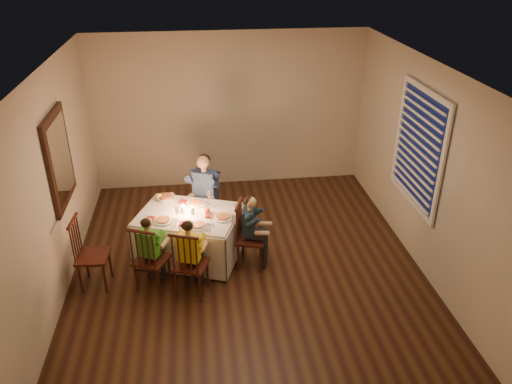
{
  "coord_description": "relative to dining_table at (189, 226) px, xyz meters",
  "views": [
    {
      "loc": [
        -0.57,
        -5.45,
        3.89
      ],
      "look_at": [
        0.15,
        0.15,
        0.98
      ],
      "focal_mm": 35.0,
      "sensor_mm": 36.0,
      "label": 1
    }
  ],
  "objects": [
    {
      "name": "window_blinds",
      "position": [
        2.94,
        -0.16,
        1.02
      ],
      "size": [
        0.07,
        1.34,
        1.54
      ],
      "color": "#0D1337",
      "rests_on": "wall_right"
    },
    {
      "name": "ceiling",
      "position": [
        0.73,
        -0.26,
        2.12
      ],
      "size": [
        5.0,
        5.0,
        0.0
      ],
      "primitive_type": "plane",
      "color": "white",
      "rests_on": "wall_back"
    },
    {
      "name": "child_yellow",
      "position": [
        0.01,
        -0.77,
        -0.48
      ],
      "size": [
        0.41,
        0.39,
        1.02
      ],
      "primitive_type": null,
      "rotation": [
        0.0,
        0.0,
        2.79
      ],
      "color": "yellow",
      "rests_on": "ground"
    },
    {
      "name": "wall_mirror",
      "position": [
        -1.48,
        0.04,
        1.02
      ],
      "size": [
        0.06,
        0.95,
        1.15
      ],
      "color": "black",
      "rests_on": "wall_left"
    },
    {
      "name": "wall_left",
      "position": [
        -1.52,
        -0.26,
        0.82
      ],
      "size": [
        0.02,
        5.0,
        2.6
      ],
      "primitive_type": "cube",
      "color": "#BDB0A1",
      "rests_on": "ground"
    },
    {
      "name": "adult",
      "position": [
        0.24,
        0.65,
        -0.48
      ],
      "size": [
        0.56,
        0.54,
        1.21
      ],
      "primitive_type": null,
      "rotation": [
        0.0,
        0.0,
        -0.43
      ],
      "color": "#314E7B",
      "rests_on": "ground"
    },
    {
      "name": "chair_adult",
      "position": [
        0.24,
        0.65,
        -0.48
      ],
      "size": [
        0.49,
        0.48,
        0.91
      ],
      "primitive_type": null,
      "rotation": [
        0.0,
        0.0,
        -0.43
      ],
      "color": "black",
      "rests_on": "ground"
    },
    {
      "name": "child_teal",
      "position": [
        0.8,
        -0.29,
        -0.48
      ],
      "size": [
        0.38,
        0.39,
        1.01
      ],
      "primitive_type": null,
      "rotation": [
        0.0,
        0.0,
        1.27
      ],
      "color": "#172B3A",
      "rests_on": "ground"
    },
    {
      "name": "child_green",
      "position": [
        -0.46,
        -0.61,
        -0.48
      ],
      "size": [
        0.4,
        0.39,
        0.99
      ],
      "primitive_type": null,
      "rotation": [
        0.0,
        0.0,
        2.71
      ],
      "color": "green",
      "rests_on": "ground"
    },
    {
      "name": "wall_right",
      "position": [
        2.98,
        -0.26,
        0.82
      ],
      "size": [
        0.02,
        5.0,
        2.6
      ],
      "primitive_type": "cube",
      "color": "#BDB0A1",
      "rests_on": "ground"
    },
    {
      "name": "setting_adult",
      "position": [
        0.11,
        0.23,
        0.2
      ],
      "size": [
        0.33,
        0.33,
        0.02
      ],
      "primitive_type": "cylinder",
      "rotation": [
        0.0,
        0.0,
        -0.35
      ],
      "color": "silver",
      "rests_on": "dining_table"
    },
    {
      "name": "setting_green",
      "position": [
        -0.31,
        -0.17,
        0.2
      ],
      "size": [
        0.33,
        0.33,
        0.02
      ],
      "primitive_type": "cylinder",
      "rotation": [
        0.0,
        0.0,
        -0.35
      ],
      "color": "silver",
      "rests_on": "dining_table"
    },
    {
      "name": "dining_table",
      "position": [
        0.0,
        0.0,
        0.0
      ],
      "size": [
        1.54,
        1.32,
        0.64
      ],
      "rotation": [
        0.0,
        0.0,
        -0.35
      ],
      "color": "silver",
      "rests_on": "ground"
    },
    {
      "name": "candle_left",
      "position": [
        -0.06,
        0.02,
        0.24
      ],
      "size": [
        0.06,
        0.06,
        0.1
      ],
      "primitive_type": "cylinder",
      "color": "white",
      "rests_on": "dining_table"
    },
    {
      "name": "squash",
      "position": [
        -0.38,
        0.43,
        0.24
      ],
      "size": [
        0.09,
        0.09,
        0.09
      ],
      "primitive_type": "sphere",
      "color": "#FBFF43",
      "rests_on": "dining_table"
    },
    {
      "name": "candle_right",
      "position": [
        0.06,
        -0.02,
        0.24
      ],
      "size": [
        0.06,
        0.06,
        0.1
      ],
      "primitive_type": "cylinder",
      "color": "white",
      "rests_on": "dining_table"
    },
    {
      "name": "chair_near_left",
      "position": [
        -0.46,
        -0.61,
        -0.48
      ],
      "size": [
        0.49,
        0.48,
        0.91
      ],
      "primitive_type": null,
      "rotation": [
        0.0,
        0.0,
        2.71
      ],
      "color": "black",
      "rests_on": "ground"
    },
    {
      "name": "orange_fruit",
      "position": [
        0.25,
        -0.04,
        0.23
      ],
      "size": [
        0.08,
        0.08,
        0.08
      ],
      "primitive_type": "sphere",
      "color": "#E94913",
      "rests_on": "dining_table"
    },
    {
      "name": "chair_end",
      "position": [
        0.8,
        -0.29,
        -0.48
      ],
      "size": [
        0.45,
        0.47,
        0.91
      ],
      "primitive_type": null,
      "rotation": [
        0.0,
        0.0,
        1.27
      ],
      "color": "black",
      "rests_on": "ground"
    },
    {
      "name": "serving_bowl",
      "position": [
        -0.29,
        0.41,
        0.22
      ],
      "size": [
        0.24,
        0.24,
        0.06
      ],
      "primitive_type": "imported",
      "rotation": [
        0.0,
        0.0,
        -0.0
      ],
      "color": "silver",
      "rests_on": "dining_table"
    },
    {
      "name": "setting_teal",
      "position": [
        0.45,
        -0.18,
        0.2
      ],
      "size": [
        0.33,
        0.33,
        0.02
      ],
      "primitive_type": "cylinder",
      "rotation": [
        0.0,
        0.0,
        -0.35
      ],
      "color": "silver",
      "rests_on": "dining_table"
    },
    {
      "name": "chair_extra",
      "position": [
        -1.17,
        -0.47,
        -0.48
      ],
      "size": [
        0.4,
        0.41,
        0.94
      ],
      "primitive_type": null,
      "rotation": [
        0.0,
        0.0,
        1.49
      ],
      "color": "black",
      "rests_on": "ground"
    },
    {
      "name": "ground",
      "position": [
        0.73,
        -0.26,
        -0.48
      ],
      "size": [
        5.0,
        5.0,
        0.0
      ],
      "primitive_type": "plane",
      "color": "black",
      "rests_on": "ground"
    },
    {
      "name": "chair_near_right",
      "position": [
        0.01,
        -0.77,
        -0.48
      ],
      "size": [
        0.48,
        0.47,
        0.91
      ],
      "primitive_type": null,
      "rotation": [
        0.0,
        0.0,
        2.79
      ],
      "color": "black",
      "rests_on": "ground"
    },
    {
      "name": "wall_back",
      "position": [
        0.73,
        2.24,
        0.82
      ],
      "size": [
        4.5,
        0.02,
        2.6
      ],
      "primitive_type": "cube",
      "color": "#BDB0A1",
      "rests_on": "ground"
    },
    {
      "name": "setting_yellow",
      "position": [
        0.12,
        -0.34,
        0.2
      ],
      "size": [
        0.33,
        0.33,
        0.02
      ],
      "primitive_type": "cylinder",
      "rotation": [
        0.0,
        0.0,
        -0.35
      ],
      "color": "silver",
      "rests_on": "dining_table"
    }
  ]
}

